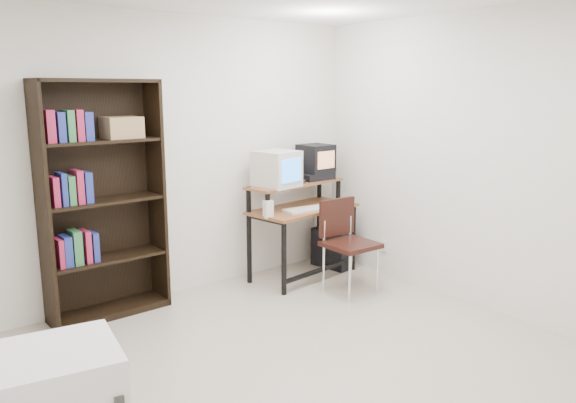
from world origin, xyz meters
TOP-DOWN VIEW (x-y plane):
  - floor at (0.00, 0.00)m, footprint 4.00×4.00m
  - back_wall at (0.00, 2.00)m, footprint 4.00×0.01m
  - right_wall at (2.00, 0.00)m, footprint 0.01×4.00m
  - computer_desk at (1.25, 1.62)m, footprint 1.21×0.73m
  - crt_monitor at (0.97, 1.67)m, footprint 0.45×0.45m
  - vcr at (1.52, 1.74)m, footprint 0.36×0.26m
  - crt_tv at (1.56, 1.77)m, footprint 0.34×0.34m
  - cd_spindle at (1.25, 1.65)m, footprint 0.13×0.13m
  - keyboard at (1.19, 1.47)m, footprint 0.49×0.25m
  - mousepad at (1.56, 1.54)m, footprint 0.22×0.18m
  - mouse at (1.55, 1.54)m, footprint 0.11×0.07m
  - desk_speaker at (0.73, 1.48)m, footprint 0.09×0.08m
  - pc_tower at (1.69, 1.64)m, footprint 0.26×0.47m
  - school_chair at (1.30, 1.01)m, footprint 0.45×0.45m
  - bookshelf at (-0.73, 1.86)m, footprint 1.02×0.38m
  - wall_outlet at (1.99, 1.15)m, footprint 0.02×0.08m

SIDE VIEW (x-z plane):
  - floor at x=0.00m, z-range -0.01..0.00m
  - pc_tower at x=1.69m, z-range 0.00..0.42m
  - wall_outlet at x=1.99m, z-range 0.24..0.36m
  - school_chair at x=1.30m, z-range 0.11..1.00m
  - computer_desk at x=1.25m, z-range 0.19..1.17m
  - mousepad at x=1.56m, z-range 0.72..0.73m
  - keyboard at x=1.19m, z-range 0.72..0.75m
  - mouse at x=1.55m, z-range 0.73..0.76m
  - desk_speaker at x=0.73m, z-range 0.72..0.89m
  - cd_spindle at x=1.25m, z-range 0.97..1.02m
  - vcr at x=1.52m, z-range 0.97..1.05m
  - bookshelf at x=-0.73m, z-range 0.02..2.03m
  - crt_monitor at x=0.97m, z-range 0.97..1.33m
  - crt_tv at x=1.56m, z-range 1.05..1.35m
  - back_wall at x=0.00m, z-range 0.00..2.60m
  - right_wall at x=2.00m, z-range 0.00..2.60m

